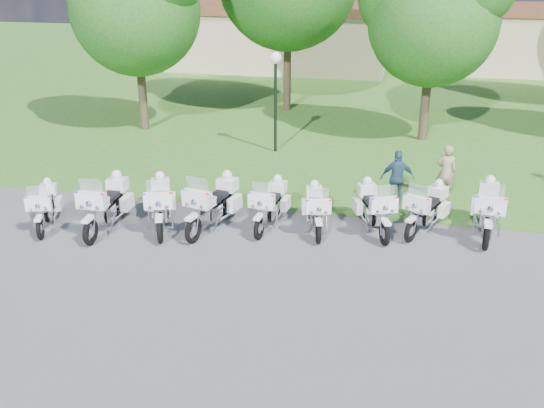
% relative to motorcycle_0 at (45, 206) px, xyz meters
% --- Properties ---
extents(ground, '(100.00, 100.00, 0.00)m').
position_rel_motorcycle_0_xyz_m(ground, '(7.00, -0.55, -0.60)').
color(ground, '#5B5A60').
rests_on(ground, ground).
extents(grass_lawn, '(100.00, 48.00, 0.01)m').
position_rel_motorcycle_0_xyz_m(grass_lawn, '(7.00, 26.45, -0.60)').
color(grass_lawn, '#2B6C22').
rests_on(grass_lawn, ground).
extents(motorcycle_0, '(1.20, 2.04, 1.44)m').
position_rel_motorcycle_0_xyz_m(motorcycle_0, '(0.00, 0.00, 0.00)').
color(motorcycle_0, black).
rests_on(motorcycle_0, ground).
extents(motorcycle_1, '(0.89, 2.57, 1.72)m').
position_rel_motorcycle_0_xyz_m(motorcycle_1, '(1.74, 0.24, 0.12)').
color(motorcycle_1, black).
rests_on(motorcycle_1, ground).
extents(motorcycle_2, '(1.35, 2.35, 1.65)m').
position_rel_motorcycle_0_xyz_m(motorcycle_2, '(3.14, 0.63, 0.09)').
color(motorcycle_2, black).
rests_on(motorcycle_2, ground).
extents(motorcycle_3, '(1.19, 2.55, 1.73)m').
position_rel_motorcycle_0_xyz_m(motorcycle_3, '(4.58, 0.91, 0.12)').
color(motorcycle_3, black).
rests_on(motorcycle_3, ground).
extents(motorcycle_4, '(0.87, 2.29, 1.54)m').
position_rel_motorcycle_0_xyz_m(motorcycle_4, '(6.06, 1.38, 0.04)').
color(motorcycle_4, black).
rests_on(motorcycle_4, ground).
extents(motorcycle_5, '(1.02, 2.13, 1.45)m').
position_rel_motorcycle_0_xyz_m(motorcycle_5, '(7.34, 1.41, 0.01)').
color(motorcycle_5, black).
rests_on(motorcycle_5, ground).
extents(motorcycle_6, '(1.29, 2.23, 1.57)m').
position_rel_motorcycle_0_xyz_m(motorcycle_6, '(8.88, 1.72, 0.05)').
color(motorcycle_6, black).
rests_on(motorcycle_6, ground).
extents(motorcycle_7, '(1.33, 2.15, 1.54)m').
position_rel_motorcycle_0_xyz_m(motorcycle_7, '(10.29, 2.02, 0.04)').
color(motorcycle_7, black).
rests_on(motorcycle_7, ground).
extents(motorcycle_8, '(0.96, 2.54, 1.71)m').
position_rel_motorcycle_0_xyz_m(motorcycle_8, '(11.88, 2.16, 0.11)').
color(motorcycle_8, black).
rests_on(motorcycle_8, ground).
extents(lamp_post, '(0.44, 0.44, 3.78)m').
position_rel_motorcycle_0_xyz_m(lamp_post, '(4.72, 8.21, 2.28)').
color(lamp_post, black).
rests_on(lamp_post, ground).
extents(tree_2, '(5.85, 4.99, 7.80)m').
position_rel_motorcycle_0_xyz_m(tree_2, '(10.22, 11.14, 4.56)').
color(tree_2, '#38281C').
rests_on(tree_2, ground).
extents(building_west, '(14.56, 8.32, 4.10)m').
position_rel_motorcycle_0_xyz_m(building_west, '(1.00, 27.45, 1.47)').
color(building_west, '#C6B08F').
rests_on(building_west, ground).
extents(bystander_a, '(0.61, 0.41, 1.67)m').
position_rel_motorcycle_0_xyz_m(bystander_a, '(10.88, 4.68, 0.23)').
color(bystander_a, tan).
rests_on(bystander_a, ground).
extents(bystander_c, '(1.05, 0.57, 1.70)m').
position_rel_motorcycle_0_xyz_m(bystander_c, '(9.43, 3.68, 0.25)').
color(bystander_c, navy).
rests_on(bystander_c, ground).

